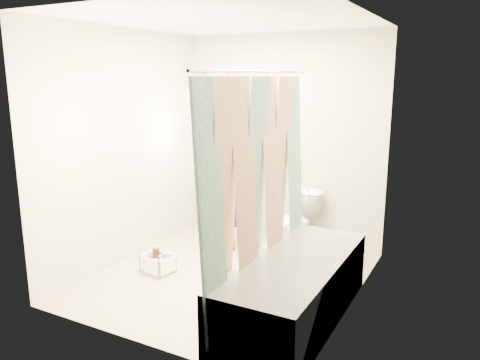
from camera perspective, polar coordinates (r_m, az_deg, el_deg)
The scene contains 14 objects.
floor at distance 4.66m, azimuth -1.47°, elevation -11.79°, with size 2.60×2.60×0.00m, color tan.
ceiling at distance 4.27m, azimuth -1.66°, elevation 19.00°, with size 2.40×2.60×0.02m, color white.
wall_back at distance 5.46m, azimuth 5.20°, elevation 4.93°, with size 2.40×0.02×2.40m, color #B9B18E.
wall_front at distance 3.26m, azimuth -12.90°, elevation -0.51°, with size 2.40×0.02×2.40m, color #B9B18E.
wall_left at distance 5.00m, azimuth -13.64°, elevation 3.92°, with size 0.02×2.60×2.40m, color #B9B18E.
wall_right at distance 3.87m, azimuth 14.11°, elevation 1.45°, with size 0.02×2.60×2.40m, color #B9B18E.
bathtub at distance 3.87m, azimuth 6.61°, elevation -12.82°, with size 0.70×1.75×0.50m.
curtain_rod at distance 3.63m, azimuth 2.31°, elevation 13.03°, with size 0.02×0.02×1.90m, color silver.
shower_curtain at distance 3.74m, azimuth 2.18°, elevation -1.38°, with size 0.06×1.75×1.80m, color white.
toilet at distance 5.21m, azimuth 6.51°, elevation -5.19°, with size 0.38×0.66×0.68m, color white.
tank_lid at distance 5.11m, azimuth 5.88°, elevation -4.86°, with size 0.42×0.18×0.03m, color white.
tank_internals at distance 5.29m, azimuth 7.29°, elevation -1.24°, with size 0.16×0.06×0.22m.
plumber at distance 5.23m, azimuth -1.57°, elevation -0.18°, with size 0.56×0.37×1.53m, color #0E1493.
cleaning_caddy at distance 4.80m, azimuth -9.89°, elevation -10.13°, with size 0.33×0.29×0.23m.
Camera 1 is at (2.10, -3.69, 1.92)m, focal length 35.00 mm.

